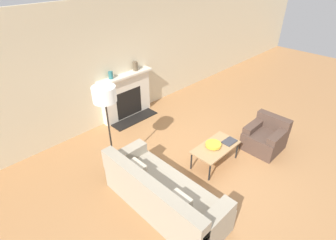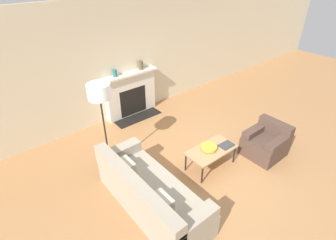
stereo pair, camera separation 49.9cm
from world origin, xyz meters
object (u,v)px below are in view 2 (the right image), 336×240
Objects in this scene: floor_lamp at (100,100)px; armchair_near at (266,143)px; fireplace at (131,95)px; coffee_table at (211,151)px; mantel_vase_left at (115,73)px; mantel_vase_center_left at (141,65)px; book at (226,145)px; bowl at (209,147)px; couch at (150,193)px.

armchair_near is at bearing -31.66° from floor_lamp.
fireplace is 1.51× the size of coffee_table.
coffee_table is 0.55× the size of floor_lamp.
floor_lamp is 10.50× the size of mantel_vase_left.
floor_lamp is 8.10× the size of mantel_vase_center_left.
book is at bearing -111.65° from armchair_near.
fireplace reaches higher than coffee_table.
bowl reaches higher than coffee_table.
book is at bearing -82.22° from fireplace.
mantel_vase_left is (-1.65, 3.21, 0.97)m from armchair_near.
couch reaches higher than bowl.
mantel_vase_center_left is at bearing 2.30° from fireplace.
mantel_vase_center_left is at bearing 0.00° from mantel_vase_left.
armchair_near is at bearing -19.57° from book.
book is (0.31, -0.10, 0.05)m from coffee_table.
fireplace reaches higher than armchair_near.
bowl is (-1.23, 0.49, 0.19)m from armchair_near.
floor_lamp is at bearing 1.72° from couch.
armchair_near reaches higher than bowl.
mantel_vase_center_left is (0.74, 0.00, 0.03)m from mantel_vase_left.
floor_lamp reaches higher than bowl.
mantel_vase_left is (1.07, 2.82, 0.93)m from couch.
book is 2.55m from floor_lamp.
fireplace is 2.88m from book.
coffee_table is at bearing -38.57° from floor_lamp.
bowl is 1.05× the size of book.
armchair_near is at bearing -62.81° from mantel_vase_left.
mantel_vase_center_left is at bearing -32.56° from couch.
floor_lamp is at bearing 141.76° from bowl.
couch is at bearing -177.61° from coffee_table.
coffee_table is (-1.19, 0.45, 0.11)m from armchair_near.
armchair_near is at bearing -21.95° from bowl.
fireplace is at bearing 91.55° from coffee_table.
mantel_vase_center_left is at bearing 39.40° from floor_lamp.
floor_lamp is (-0.04, 1.31, 1.19)m from couch.
coffee_table is (0.07, -2.74, -0.18)m from fireplace.
bowl is 0.17× the size of floor_lamp.
floor_lamp is (-1.49, -1.50, 0.94)m from fireplace.
couch is 7.32× the size of book.
fireplace is 2.71m from bowl.
mantel_vase_center_left reaches higher than book.
armchair_near is (1.27, -3.20, -0.29)m from fireplace.
coffee_table is 0.34m from book.
couch is 2.17× the size of coffee_table.
armchair_near is 4.50× the size of mantel_vase_left.
bowl is 2.85m from mantel_vase_center_left.
couch is 1.50m from bowl.
couch is 1.77m from floor_lamp.
couch is at bearing -88.28° from floor_lamp.
bowl is at bearing -38.24° from floor_lamp.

